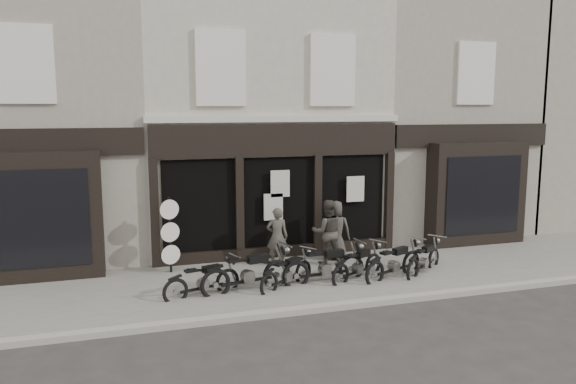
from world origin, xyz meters
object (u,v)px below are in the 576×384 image
object	(u,v)px
motorcycle_1	(248,276)
motorcycle_6	(424,262)
man_centre	(327,232)
motorcycle_5	(394,266)
advert_sign_post	(170,238)
motorcycle_2	(287,276)
motorcycle_4	(358,268)
man_left	(277,237)
motorcycle_3	(325,269)
motorcycle_0	(203,283)
man_right	(336,230)

from	to	relation	value
motorcycle_1	motorcycle_6	size ratio (longest dim) A/B	1.36
motorcycle_6	man_centre	size ratio (longest dim) A/B	0.96
motorcycle_5	advert_sign_post	xyz separation A→B (m)	(-5.36, 2.05, 0.62)
motorcycle_2	motorcycle_4	xyz separation A→B (m)	(1.88, 0.08, 0.01)
motorcycle_5	man_left	bearing A→B (deg)	120.26
motorcycle_1	man_left	xyz separation A→B (m)	(1.22, 1.74, 0.48)
motorcycle_6	man_centre	xyz separation A→B (m)	(-2.11, 1.50, 0.63)
motorcycle_3	advert_sign_post	xyz separation A→B (m)	(-3.56, 1.88, 0.60)
man_left	man_centre	xyz separation A→B (m)	(1.36, -0.21, 0.08)
motorcycle_0	man_left	size ratio (longest dim) A/B	1.17
man_right	motorcycle_6	bearing A→B (deg)	157.09
motorcycle_5	man_centre	world-z (taller)	man_centre
motorcycle_3	man_right	world-z (taller)	man_right
motorcycle_5	advert_sign_post	size ratio (longest dim) A/B	0.94
motorcycle_1	motorcycle_5	size ratio (longest dim) A/B	1.16
motorcycle_0	motorcycle_5	distance (m)	4.83
motorcycle_3	motorcycle_6	distance (m)	2.74
motorcycle_1	motorcycle_4	size ratio (longest dim) A/B	1.28
man_left	motorcycle_6	bearing A→B (deg)	169.41
motorcycle_5	advert_sign_post	world-z (taller)	advert_sign_post
motorcycle_1	motorcycle_2	distance (m)	0.97
motorcycle_3	motorcycle_6	xyz separation A→B (m)	(2.74, -0.03, -0.05)
motorcycle_1	man_centre	distance (m)	3.06
motorcycle_5	motorcycle_1	bearing A→B (deg)	154.69
motorcycle_0	motorcycle_1	bearing A→B (deg)	-16.34
motorcycle_2	motorcycle_5	world-z (taller)	motorcycle_5
motorcycle_0	motorcycle_2	xyz separation A→B (m)	(2.03, 0.03, -0.01)
motorcycle_1	man_right	xyz separation A→B (m)	(2.97, 1.87, 0.51)
motorcycle_2	man_right	bearing A→B (deg)	9.42
man_centre	advert_sign_post	xyz separation A→B (m)	(-4.18, 0.41, 0.02)
motorcycle_3	motorcycle_6	world-z (taller)	motorcycle_3
man_centre	motorcycle_4	bearing A→B (deg)	111.64
man_right	motorcycle_4	bearing A→B (deg)	110.03
motorcycle_3	man_centre	world-z (taller)	man_centre
man_right	man_centre	bearing A→B (deg)	65.22
motorcycle_1	advert_sign_post	bearing A→B (deg)	117.24
motorcycle_0	motorcycle_5	xyz separation A→B (m)	(4.83, -0.09, 0.03)
man_right	advert_sign_post	distance (m)	4.56
man_left	man_right	size ratio (longest dim) A/B	0.96
man_left	man_centre	world-z (taller)	man_centre
man_centre	man_right	xyz separation A→B (m)	(0.38, 0.34, -0.05)
motorcycle_0	motorcycle_5	world-z (taller)	motorcycle_5
man_centre	motorcycle_1	bearing A→B (deg)	41.92
motorcycle_6	motorcycle_0	bearing A→B (deg)	144.59
motorcycle_6	man_right	bearing A→B (deg)	97.44
motorcycle_3	motorcycle_5	xyz separation A→B (m)	(1.80, -0.17, -0.02)
man_left	advert_sign_post	xyz separation A→B (m)	(-2.82, 0.20, 0.11)
motorcycle_4	man_centre	size ratio (longest dim) A/B	1.02
motorcycle_4	motorcycle_2	bearing A→B (deg)	153.55
motorcycle_6	man_left	size ratio (longest dim) A/B	1.06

